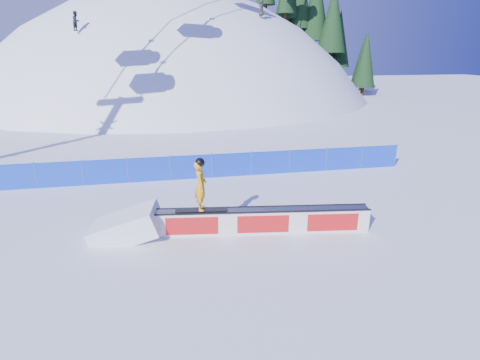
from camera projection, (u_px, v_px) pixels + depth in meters
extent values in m
plane|color=white|center=(200.00, 216.00, 14.22)|extent=(160.00, 160.00, 0.00)
sphere|color=white|center=(180.00, 212.00, 59.05)|extent=(64.00, 64.00, 64.00)
cylinder|color=#342114|center=(290.00, 16.00, 47.36)|extent=(0.50, 0.50, 1.40)
cylinder|color=#342114|center=(282.00, 19.00, 53.29)|extent=(0.50, 0.50, 1.40)
cylinder|color=#342114|center=(302.00, 26.00, 49.59)|extent=(0.50, 0.50, 1.40)
cylinder|color=#342114|center=(296.00, 37.00, 57.03)|extent=(0.50, 0.50, 1.40)
cone|color=black|center=(297.00, 6.00, 55.65)|extent=(3.21, 3.21, 7.31)
cylinder|color=#342114|center=(329.00, 49.00, 49.80)|extent=(0.50, 0.50, 1.40)
cone|color=black|center=(332.00, 16.00, 48.48)|extent=(3.04, 3.04, 6.92)
cylinder|color=#342114|center=(333.00, 58.00, 52.61)|extent=(0.50, 0.50, 1.40)
cone|color=black|center=(337.00, 17.00, 50.87)|extent=(4.19, 4.19, 9.53)
cylinder|color=#342114|center=(337.00, 78.00, 58.25)|extent=(0.50, 0.50, 1.40)
cone|color=black|center=(339.00, 42.00, 56.58)|extent=(3.99, 3.99, 9.07)
cylinder|color=#342114|center=(347.00, 84.00, 56.48)|extent=(0.50, 0.50, 1.40)
cone|color=black|center=(350.00, 51.00, 54.92)|extent=(3.69, 3.69, 8.40)
cylinder|color=#342114|center=(359.00, 90.00, 55.34)|extent=(0.50, 0.50, 1.40)
cone|color=black|center=(363.00, 51.00, 53.56)|extent=(4.30, 4.30, 9.77)
cylinder|color=#342114|center=(349.00, 86.00, 61.05)|extent=(0.50, 0.50, 1.40)
cone|color=black|center=(352.00, 55.00, 59.49)|extent=(3.67, 3.67, 8.35)
cube|color=#1237C6|center=(191.00, 167.00, 18.20)|extent=(22.00, 0.03, 1.20)
cylinder|color=#424D77|center=(36.00, 175.00, 16.92)|extent=(0.05, 0.05, 1.30)
cylinder|color=#424D77|center=(83.00, 172.00, 17.28)|extent=(0.05, 0.05, 1.30)
cylinder|color=#424D77|center=(128.00, 170.00, 17.64)|extent=(0.05, 0.05, 1.30)
cylinder|color=#424D77|center=(171.00, 167.00, 18.00)|extent=(0.05, 0.05, 1.30)
cylinder|color=#424D77|center=(212.00, 165.00, 18.37)|extent=(0.05, 0.05, 1.30)
cylinder|color=#424D77|center=(251.00, 163.00, 18.73)|extent=(0.05, 0.05, 1.30)
cylinder|color=#424D77|center=(290.00, 161.00, 19.09)|extent=(0.05, 0.05, 1.30)
cylinder|color=#424D77|center=(326.00, 159.00, 19.45)|extent=(0.05, 0.05, 1.30)
cylinder|color=#424D77|center=(362.00, 157.00, 19.82)|extent=(0.05, 0.05, 1.30)
cylinder|color=#424D77|center=(396.00, 155.00, 20.18)|extent=(0.05, 0.05, 1.30)
cube|color=silver|center=(262.00, 221.00, 12.83)|extent=(7.35, 1.43, 0.83)
cube|color=gray|center=(262.00, 210.00, 12.69)|extent=(7.28, 1.44, 0.04)
cube|color=black|center=(263.00, 212.00, 12.46)|extent=(7.29, 1.00, 0.06)
cube|color=black|center=(262.00, 207.00, 12.92)|extent=(7.29, 1.00, 0.06)
cube|color=red|center=(263.00, 224.00, 12.60)|extent=(6.92, 0.95, 0.62)
cube|color=red|center=(261.00, 218.00, 13.05)|extent=(6.92, 0.95, 0.62)
cube|color=black|center=(202.00, 210.00, 12.55)|extent=(1.77, 0.54, 0.03)
imported|color=orange|center=(201.00, 186.00, 12.28)|extent=(0.45, 0.65, 1.69)
sphere|color=black|center=(200.00, 163.00, 12.02)|extent=(0.31, 0.31, 0.31)
imported|color=black|center=(76.00, 21.00, 32.96)|extent=(0.87, 0.98, 1.65)
imported|color=#242424|center=(261.00, 8.00, 39.03)|extent=(0.64, 0.87, 1.65)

